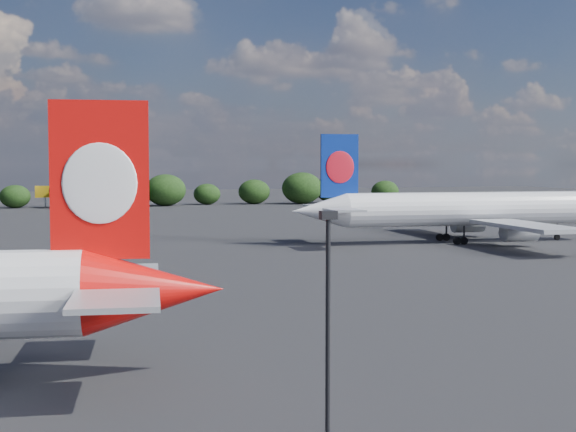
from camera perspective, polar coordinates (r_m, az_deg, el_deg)
name	(u,v)px	position (r m, az deg, el deg)	size (l,w,h in m)	color
china_southern_airliner	(457,210)	(114.66, 11.94, 0.42)	(46.04, 43.85, 15.01)	white
apron_lamp_post	(328,336)	(26.40, 2.85, -8.55)	(0.55, 0.30, 9.47)	black
billboard_yellow	(45,192)	(213.62, -16.89, 1.63)	(5.00, 0.30, 5.50)	gold
horizon_treeline	(36,193)	(210.03, -17.51, 1.59)	(204.98, 15.20, 9.34)	black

